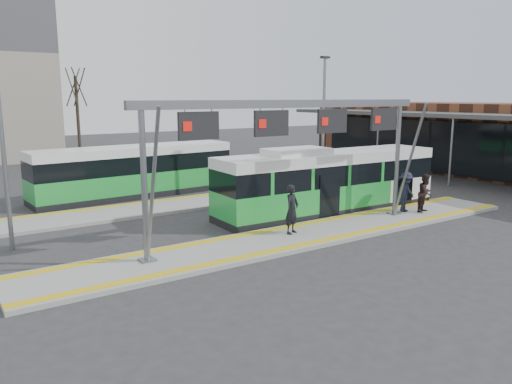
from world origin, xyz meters
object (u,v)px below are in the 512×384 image
Objects in this scene: passenger_a at (292,209)px; passenger_c at (406,192)px; hero_bus at (328,182)px; passenger_b at (425,193)px; gantry at (297,128)px.

passenger_a is 6.75m from passenger_c.
passenger_c is (6.75, 0.03, -0.04)m from passenger_a.
passenger_a is at bearing -147.11° from hero_bus.
passenger_a reaches higher than passenger_b.
passenger_b is 0.91m from passenger_c.
passenger_b is at bearing -3.62° from gantry.
hero_bus reaches higher than passenger_b.
hero_bus is 4.51m from passenger_b.
passenger_c is (6.62, 0.09, -3.21)m from gantry.
passenger_b is (7.47, -0.52, -0.08)m from passenger_a.
gantry is 8.04m from passenger_b.
passenger_c is at bearing 0.81° from gantry.
gantry is 1.12× the size of hero_bus.
gantry is 7.24× the size of passenger_b.
passenger_c is (-0.72, 0.56, 0.04)m from passenger_b.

